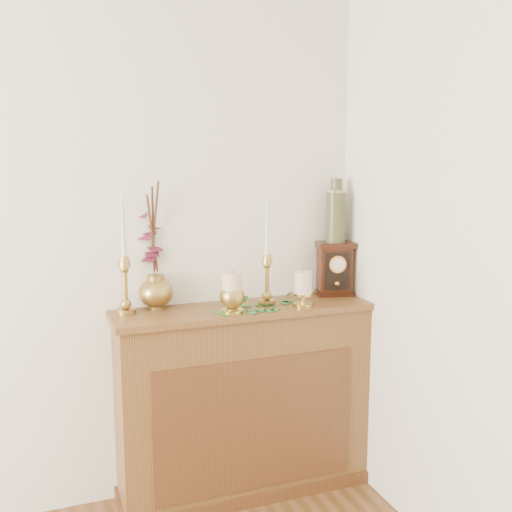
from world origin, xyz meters
name	(u,v)px	position (x,y,z in m)	size (l,w,h in m)	color
console_shelf	(245,406)	(1.40, 2.10, 0.44)	(1.24, 0.34, 0.93)	brown
candlestick_left	(125,276)	(0.86, 2.16, 1.10)	(0.09, 0.09, 0.53)	#A88343
candlestick_center	(267,271)	(1.51, 2.10, 1.09)	(0.08, 0.08, 0.49)	#A88343
bud_vase	(232,294)	(1.31, 2.00, 1.02)	(0.11, 0.11, 0.18)	#A88343
ginger_jar	(151,251)	(1.00, 2.25, 1.19)	(0.24, 0.25, 0.59)	#A88343
pillar_candle_left	(232,291)	(1.31, 2.00, 1.03)	(0.10, 0.10, 0.20)	gold
pillar_candle_right	(303,287)	(1.66, 2.00, 1.02)	(0.09, 0.09, 0.18)	gold
ivy_garland	(259,306)	(1.45, 2.04, 0.94)	(0.40, 0.19, 0.07)	#2B6E2A
mantel_clock	(335,269)	(1.91, 2.17, 1.06)	(0.20, 0.16, 0.27)	#37140B
ceramic_vase	(336,214)	(1.91, 2.17, 1.34)	(0.10, 0.10, 0.32)	#183026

